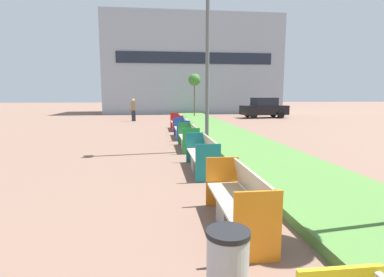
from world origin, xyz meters
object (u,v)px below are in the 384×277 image
(sapling_tree_far, at_px, (194,80))
(pedestrian_walking, at_px, (133,110))
(bench_red_frame, at_px, (177,123))
(bench_teal_frame, at_px, (203,158))
(bench_green_frame, at_px, (189,139))
(street_lamp_post, at_px, (208,21))
(bench_blue_frame, at_px, (182,130))
(parked_car_distant, at_px, (264,108))
(litter_bin, at_px, (227,273))
(bench_orange_frame, at_px, (238,206))

(sapling_tree_far, distance_m, pedestrian_walking, 6.55)
(bench_red_frame, bearing_deg, bench_teal_frame, -90.01)
(bench_green_frame, bearing_deg, street_lamp_post, -43.40)
(bench_teal_frame, xyz_separation_m, pedestrian_walking, (-3.09, 16.56, 0.55))
(bench_teal_frame, distance_m, bench_blue_frame, 6.58)
(sapling_tree_far, height_order, parked_car_distant, sapling_tree_far)
(parked_car_distant, bearing_deg, street_lamp_post, -123.99)
(bench_teal_frame, xyz_separation_m, bench_green_frame, (-0.00, 3.47, -0.00))
(bench_teal_frame, distance_m, bench_red_frame, 10.12)
(litter_bin, bearing_deg, sapling_tree_far, 83.42)
(bench_green_frame, height_order, bench_blue_frame, same)
(bench_green_frame, xyz_separation_m, litter_bin, (-0.62, -8.97, 0.06))
(bench_red_frame, relative_size, pedestrian_walking, 1.36)
(bench_orange_frame, xyz_separation_m, bench_green_frame, (0.00, 7.14, 0.00))
(bench_orange_frame, distance_m, bench_teal_frame, 3.67)
(bench_teal_frame, bearing_deg, bench_green_frame, 90.01)
(bench_red_frame, bearing_deg, pedestrian_walking, 115.63)
(bench_blue_frame, bearing_deg, street_lamp_post, -80.59)
(pedestrian_walking, distance_m, parked_car_distant, 11.92)
(bench_red_frame, bearing_deg, street_lamp_post, -85.19)
(bench_teal_frame, bearing_deg, bench_orange_frame, -90.04)
(bench_red_frame, xyz_separation_m, pedestrian_walking, (-3.09, 6.44, 0.55))
(street_lamp_post, distance_m, parked_car_distant, 18.08)
(bench_green_frame, xyz_separation_m, sapling_tree_far, (2.26, 15.93, 3.06))
(bench_blue_frame, relative_size, litter_bin, 2.65)
(bench_red_frame, height_order, street_lamp_post, street_lamp_post)
(bench_teal_frame, height_order, bench_green_frame, same)
(bench_red_frame, bearing_deg, bench_orange_frame, -90.02)
(bench_red_frame, bearing_deg, sapling_tree_far, 76.37)
(bench_orange_frame, relative_size, bench_teal_frame, 0.92)
(bench_green_frame, relative_size, pedestrian_walking, 1.21)
(bench_teal_frame, relative_size, bench_red_frame, 0.92)
(bench_green_frame, bearing_deg, bench_red_frame, 89.97)
(bench_teal_frame, xyz_separation_m, street_lamp_post, (0.61, 2.89, 4.33))
(bench_green_frame, distance_m, bench_red_frame, 6.65)
(bench_blue_frame, xyz_separation_m, street_lamp_post, (0.61, -3.68, 4.33))
(street_lamp_post, bearing_deg, parked_car_distant, 62.97)
(pedestrian_walking, relative_size, parked_car_distant, 0.41)
(bench_teal_frame, relative_size, pedestrian_walking, 1.25)
(street_lamp_post, distance_m, pedestrian_walking, 14.65)
(bench_blue_frame, height_order, sapling_tree_far, sapling_tree_far)
(bench_red_frame, bearing_deg, parked_car_distant, 44.60)
(parked_car_distant, bearing_deg, bench_red_frame, -142.36)
(bench_red_frame, bearing_deg, litter_bin, -92.28)
(bench_orange_frame, bearing_deg, bench_green_frame, 89.99)
(pedestrian_walking, bearing_deg, bench_green_frame, -76.73)
(bench_orange_frame, xyz_separation_m, bench_blue_frame, (0.00, 10.24, 0.01))
(bench_teal_frame, relative_size, parked_car_distant, 0.51)
(bench_teal_frame, relative_size, sapling_tree_far, 0.56)
(bench_teal_frame, distance_m, litter_bin, 5.54)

